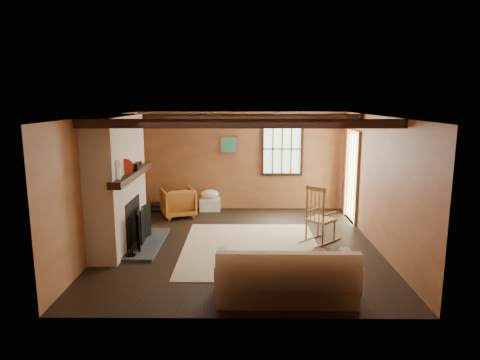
{
  "coord_description": "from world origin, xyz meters",
  "views": [
    {
      "loc": [
        0.06,
        -7.67,
        2.68
      ],
      "look_at": [
        -0.01,
        0.4,
        1.17
      ],
      "focal_mm": 32.0,
      "sensor_mm": 36.0,
      "label": 1
    }
  ],
  "objects_px": {
    "laundry_basket": "(210,204)",
    "armchair": "(178,202)",
    "fireplace": "(119,187)",
    "sofa": "(286,279)",
    "rocking_chair": "(319,218)"
  },
  "relations": [
    {
      "from": "sofa",
      "to": "armchair",
      "type": "relative_size",
      "value": 2.6
    },
    {
      "from": "fireplace",
      "to": "armchair",
      "type": "distance_m",
      "value": 2.26
    },
    {
      "from": "rocking_chair",
      "to": "laundry_basket",
      "type": "relative_size",
      "value": 2.23
    },
    {
      "from": "fireplace",
      "to": "armchair",
      "type": "xyz_separation_m",
      "value": [
        0.76,
        1.98,
        -0.77
      ]
    },
    {
      "from": "fireplace",
      "to": "armchair",
      "type": "relative_size",
      "value": 3.26
    },
    {
      "from": "sofa",
      "to": "rocking_chair",
      "type": "bearing_deg",
      "value": 70.87
    },
    {
      "from": "armchair",
      "to": "rocking_chair",
      "type": "bearing_deg",
      "value": 127.58
    },
    {
      "from": "fireplace",
      "to": "armchair",
      "type": "height_order",
      "value": "fireplace"
    },
    {
      "from": "fireplace",
      "to": "sofa",
      "type": "bearing_deg",
      "value": -37.31
    },
    {
      "from": "laundry_basket",
      "to": "armchair",
      "type": "xyz_separation_m",
      "value": [
        -0.7,
        -0.57,
        0.18
      ]
    },
    {
      "from": "rocking_chair",
      "to": "laundry_basket",
      "type": "xyz_separation_m",
      "value": [
        -2.27,
        2.36,
        -0.32
      ]
    },
    {
      "from": "fireplace",
      "to": "laundry_basket",
      "type": "xyz_separation_m",
      "value": [
        1.46,
        2.55,
        -0.95
      ]
    },
    {
      "from": "fireplace",
      "to": "sofa",
      "type": "distance_m",
      "value": 3.7
    },
    {
      "from": "armchair",
      "to": "fireplace",
      "type": "bearing_deg",
      "value": 47.64
    },
    {
      "from": "laundry_basket",
      "to": "sofa",
      "type": "bearing_deg",
      "value": -73.43
    }
  ]
}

